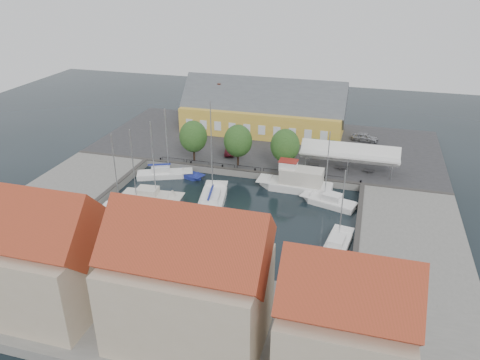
# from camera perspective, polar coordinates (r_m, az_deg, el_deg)

# --- Properties ---
(ground) EXTENTS (140.00, 140.00, 0.00)m
(ground) POSITION_cam_1_polar(r_m,az_deg,el_deg) (59.76, -1.57, -3.66)
(ground) COLOR black
(ground) RESTS_ON ground
(north_quay) EXTENTS (56.00, 26.00, 1.00)m
(north_quay) POSITION_cam_1_polar(r_m,az_deg,el_deg) (79.80, 3.33, 4.35)
(north_quay) COLOR #2D2D30
(north_quay) RESTS_ON ground
(west_quay) EXTENTS (12.00, 24.00, 1.00)m
(west_quay) POSITION_cam_1_polar(r_m,az_deg,el_deg) (67.27, -20.31, -1.39)
(west_quay) COLOR slate
(west_quay) RESTS_ON ground
(east_quay) EXTENTS (12.00, 24.00, 1.00)m
(east_quay) POSITION_cam_1_polar(r_m,az_deg,el_deg) (56.00, 19.98, -6.89)
(east_quay) COLOR slate
(east_quay) RESTS_ON ground
(south_bank) EXTENTS (56.00, 14.00, 1.00)m
(south_bank) POSITION_cam_1_polar(r_m,az_deg,el_deg) (43.43, -10.12, -15.97)
(south_bank) COLOR slate
(south_bank) RESTS_ON ground
(quay_edge_fittings) EXTENTS (56.00, 24.72, 0.40)m
(quay_edge_fittings) POSITION_cam_1_polar(r_m,az_deg,el_deg) (63.30, -0.29, -0.82)
(quay_edge_fittings) COLOR #383533
(quay_edge_fittings) RESTS_ON north_quay
(warehouse) EXTENTS (28.56, 14.00, 9.55)m
(warehouse) POSITION_cam_1_polar(r_m,az_deg,el_deg) (84.03, 2.46, 8.28)
(warehouse) COLOR gold
(warehouse) RESTS_ON north_quay
(tent_canopy) EXTENTS (14.00, 4.00, 2.83)m
(tent_canopy) POSITION_cam_1_polar(r_m,az_deg,el_deg) (69.17, 13.21, 3.18)
(tent_canopy) COLOR silver
(tent_canopy) RESTS_ON north_quay
(quay_trees) EXTENTS (18.20, 4.20, 6.30)m
(quay_trees) POSITION_cam_1_polar(r_m,az_deg,el_deg) (68.73, -0.25, 4.79)
(quay_trees) COLOR black
(quay_trees) RESTS_ON north_quay
(car_silver) EXTENTS (4.61, 2.45, 1.49)m
(car_silver) POSITION_cam_1_polar(r_m,az_deg,el_deg) (82.15, 15.00, 5.05)
(car_silver) COLOR #94959B
(car_silver) RESTS_ON north_quay
(car_red) EXTENTS (2.06, 4.36, 1.38)m
(car_red) POSITION_cam_1_polar(r_m,az_deg,el_deg) (74.26, -1.14, 3.74)
(car_red) COLOR #4F121B
(car_red) RESTS_ON north_quay
(center_sailboat) EXTENTS (4.91, 10.78, 14.13)m
(center_sailboat) POSITION_cam_1_polar(r_m,az_deg,el_deg) (60.82, -3.47, -2.76)
(center_sailboat) COLOR white
(center_sailboat) RESTS_ON ground
(trawler) EXTENTS (10.61, 3.42, 5.00)m
(trawler) POSITION_cam_1_polar(r_m,az_deg,el_deg) (64.95, 7.02, -0.36)
(trawler) COLOR white
(trawler) RESTS_ON ground
(east_boat_a) EXTENTS (7.61, 4.44, 10.50)m
(east_boat_a) POSITION_cam_1_polar(r_m,az_deg,el_deg) (61.95, 10.86, -2.76)
(east_boat_a) COLOR white
(east_boat_a) RESTS_ON ground
(east_boat_c) EXTENTS (3.39, 7.73, 9.74)m
(east_boat_c) POSITION_cam_1_polar(r_m,az_deg,el_deg) (53.04, 11.68, -7.98)
(east_boat_c) COLOR white
(east_boat_c) RESTS_ON ground
(west_boat_a) EXTENTS (8.34, 5.28, 10.90)m
(west_boat_a) POSITION_cam_1_polar(r_m,az_deg,el_deg) (69.64, -9.33, 0.63)
(west_boat_a) COLOR white
(west_boat_a) RESTS_ON ground
(west_boat_b) EXTENTS (8.62, 3.51, 11.47)m
(west_boat_b) POSITION_cam_1_polar(r_m,az_deg,el_deg) (63.28, -10.87, -2.13)
(west_boat_b) COLOR beige
(west_boat_b) RESTS_ON ground
(west_boat_c) EXTENTS (8.99, 3.36, 11.84)m
(west_boat_c) POSITION_cam_1_polar(r_m,az_deg,el_deg) (60.21, -13.09, -3.85)
(west_boat_c) COLOR white
(west_boat_c) RESTS_ON ground
(west_boat_d) EXTENTS (9.79, 4.53, 12.53)m
(west_boat_d) POSITION_cam_1_polar(r_m,az_deg,el_deg) (57.68, -14.88, -5.42)
(west_boat_d) COLOR white
(west_boat_d) RESTS_ON ground
(launch_sw) EXTENTS (4.73, 4.27, 0.98)m
(launch_sw) POSITION_cam_1_polar(r_m,az_deg,el_deg) (56.40, -18.66, -6.92)
(launch_sw) COLOR white
(launch_sw) RESTS_ON ground
(launch_nw) EXTENTS (5.21, 3.39, 0.88)m
(launch_nw) POSITION_cam_1_polar(r_m,az_deg,el_deg) (69.38, -6.35, 0.55)
(launch_nw) COLOR navy
(launch_nw) RESTS_ON ground
(townhouses) EXTENTS (36.30, 8.50, 12.00)m
(townhouses) POSITION_cam_1_polar(r_m,az_deg,el_deg) (37.84, -9.49, -12.62)
(townhouses) COLOR #B9A88E
(townhouses) RESTS_ON south_bank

